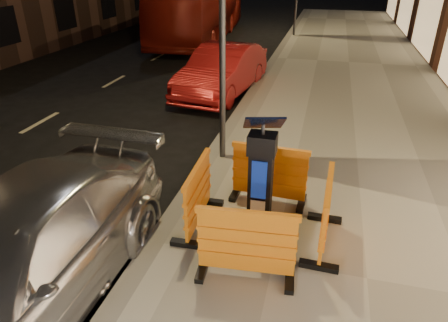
% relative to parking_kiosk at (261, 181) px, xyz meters
% --- Properties ---
extents(ground_plane, '(120.00, 120.00, 0.00)m').
position_rel_parking_kiosk_xyz_m(ground_plane, '(-1.44, -0.61, -1.06)').
color(ground_plane, black).
rests_on(ground_plane, ground).
extents(sidewalk, '(6.00, 60.00, 0.15)m').
position_rel_parking_kiosk_xyz_m(sidewalk, '(1.56, -0.61, -0.99)').
color(sidewalk, '#9B988D').
rests_on(sidewalk, ground).
extents(kerb, '(0.30, 60.00, 0.15)m').
position_rel_parking_kiosk_xyz_m(kerb, '(-1.44, -0.61, -0.99)').
color(kerb, slate).
rests_on(kerb, ground).
extents(parking_kiosk, '(0.58, 0.58, 1.83)m').
position_rel_parking_kiosk_xyz_m(parking_kiosk, '(0.00, 0.00, 0.00)').
color(parking_kiosk, black).
rests_on(parking_kiosk, sidewalk).
extents(barrier_front, '(1.35, 0.65, 1.02)m').
position_rel_parking_kiosk_xyz_m(barrier_front, '(0.00, -0.95, -0.40)').
color(barrier_front, orange).
rests_on(barrier_front, sidewalk).
extents(barrier_back, '(1.33, 0.60, 1.02)m').
position_rel_parking_kiosk_xyz_m(barrier_back, '(0.00, 0.95, -0.40)').
color(barrier_back, orange).
rests_on(barrier_back, sidewalk).
extents(barrier_kerbside, '(0.59, 1.33, 1.02)m').
position_rel_parking_kiosk_xyz_m(barrier_kerbside, '(-0.95, 0.00, -0.40)').
color(barrier_kerbside, orange).
rests_on(barrier_kerbside, sidewalk).
extents(barrier_bldgside, '(0.58, 1.32, 1.02)m').
position_rel_parking_kiosk_xyz_m(barrier_bldgside, '(0.95, 0.00, -0.40)').
color(barrier_bldgside, orange).
rests_on(barrier_bldgside, sidewalk).
extents(car_silver, '(2.19, 5.12, 1.47)m').
position_rel_parking_kiosk_xyz_m(car_silver, '(-2.58, -2.00, -1.06)').
color(car_silver, silver).
rests_on(car_silver, ground).
extents(car_red, '(2.11, 4.67, 1.49)m').
position_rel_parking_kiosk_xyz_m(car_red, '(-2.40, 7.01, -1.06)').
color(car_red, '#A11618').
rests_on(car_red, ground).
extents(bus_doubledecker, '(3.28, 11.02, 3.03)m').
position_rel_parking_kiosk_xyz_m(bus_doubledecker, '(-5.89, 15.94, -1.06)').
color(bus_doubledecker, maroon).
rests_on(bus_doubledecker, ground).
extents(street_lamp_mid, '(0.12, 0.12, 6.00)m').
position_rel_parking_kiosk_xyz_m(street_lamp_mid, '(-1.19, 2.39, 2.09)').
color(street_lamp_mid, '#3F3F44').
rests_on(street_lamp_mid, sidewalk).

